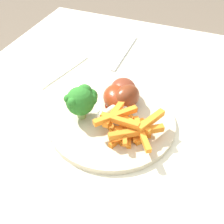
{
  "coord_description": "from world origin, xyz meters",
  "views": [
    {
      "loc": [
        0.42,
        0.19,
        1.13
      ],
      "look_at": [
        0.03,
        0.03,
        0.75
      ],
      "focal_mm": 47.2,
      "sensor_mm": 36.0,
      "label": 1
    }
  ],
  "objects_px": {
    "chicken_drumstick_extra": "(125,99)",
    "fork": "(125,52)",
    "carrot_fries_pile": "(128,126)",
    "broccoli_floret_front": "(82,100)",
    "chicken_drumstick_far": "(118,99)",
    "dinner_plate": "(112,122)",
    "chicken_drumstick_near": "(123,92)",
    "dining_table": "(103,150)"
  },
  "relations": [
    {
      "from": "chicken_drumstick_extra",
      "to": "fork",
      "type": "xyz_separation_m",
      "value": [
        -0.23,
        -0.08,
        -0.03
      ]
    },
    {
      "from": "carrot_fries_pile",
      "to": "broccoli_floret_front",
      "type": "bearing_deg",
      "value": -96.89
    },
    {
      "from": "chicken_drumstick_far",
      "to": "fork",
      "type": "height_order",
      "value": "chicken_drumstick_far"
    },
    {
      "from": "carrot_fries_pile",
      "to": "dinner_plate",
      "type": "bearing_deg",
      "value": -119.9
    },
    {
      "from": "dinner_plate",
      "to": "fork",
      "type": "xyz_separation_m",
      "value": [
        -0.27,
        -0.07,
        -0.0
      ]
    },
    {
      "from": "carrot_fries_pile",
      "to": "chicken_drumstick_far",
      "type": "bearing_deg",
      "value": -145.0
    },
    {
      "from": "chicken_drumstick_near",
      "to": "chicken_drumstick_far",
      "type": "relative_size",
      "value": 1.03
    },
    {
      "from": "chicken_drumstick_extra",
      "to": "broccoli_floret_front",
      "type": "bearing_deg",
      "value": -52.4
    },
    {
      "from": "broccoli_floret_front",
      "to": "chicken_drumstick_extra",
      "type": "relative_size",
      "value": 0.6
    },
    {
      "from": "broccoli_floret_front",
      "to": "chicken_drumstick_far",
      "type": "relative_size",
      "value": 0.59
    },
    {
      "from": "carrot_fries_pile",
      "to": "fork",
      "type": "bearing_deg",
      "value": -158.87
    },
    {
      "from": "dining_table",
      "to": "chicken_drumstick_extra",
      "type": "distance_m",
      "value": 0.17
    },
    {
      "from": "broccoli_floret_front",
      "to": "fork",
      "type": "height_order",
      "value": "broccoli_floret_front"
    },
    {
      "from": "dinner_plate",
      "to": "chicken_drumstick_near",
      "type": "height_order",
      "value": "chicken_drumstick_near"
    },
    {
      "from": "dining_table",
      "to": "carrot_fries_pile",
      "type": "distance_m",
      "value": 0.18
    },
    {
      "from": "dining_table",
      "to": "carrot_fries_pile",
      "type": "bearing_deg",
      "value": 56.83
    },
    {
      "from": "carrot_fries_pile",
      "to": "chicken_drumstick_far",
      "type": "distance_m",
      "value": 0.08
    },
    {
      "from": "chicken_drumstick_near",
      "to": "chicken_drumstick_far",
      "type": "height_order",
      "value": "same"
    },
    {
      "from": "dinner_plate",
      "to": "broccoli_floret_front",
      "type": "distance_m",
      "value": 0.08
    },
    {
      "from": "dining_table",
      "to": "dinner_plate",
      "type": "bearing_deg",
      "value": 53.03
    },
    {
      "from": "fork",
      "to": "chicken_drumstick_far",
      "type": "bearing_deg",
      "value": 15.25
    },
    {
      "from": "carrot_fries_pile",
      "to": "fork",
      "type": "height_order",
      "value": "carrot_fries_pile"
    },
    {
      "from": "chicken_drumstick_extra",
      "to": "dining_table",
      "type": "bearing_deg",
      "value": -69.53
    },
    {
      "from": "dinner_plate",
      "to": "broccoli_floret_front",
      "type": "relative_size",
      "value": 3.66
    },
    {
      "from": "dining_table",
      "to": "chicken_drumstick_far",
      "type": "bearing_deg",
      "value": 117.34
    },
    {
      "from": "dining_table",
      "to": "dinner_plate",
      "type": "relative_size",
      "value": 3.55
    },
    {
      "from": "dining_table",
      "to": "chicken_drumstick_extra",
      "type": "height_order",
      "value": "chicken_drumstick_extra"
    },
    {
      "from": "dining_table",
      "to": "dinner_plate",
      "type": "distance_m",
      "value": 0.14
    },
    {
      "from": "broccoli_floret_front",
      "to": "carrot_fries_pile",
      "type": "height_order",
      "value": "broccoli_floret_front"
    },
    {
      "from": "broccoli_floret_front",
      "to": "fork",
      "type": "bearing_deg",
      "value": -177.31
    },
    {
      "from": "broccoli_floret_front",
      "to": "chicken_drumstick_far",
      "type": "height_order",
      "value": "broccoli_floret_front"
    },
    {
      "from": "dining_table",
      "to": "carrot_fries_pile",
      "type": "height_order",
      "value": "carrot_fries_pile"
    },
    {
      "from": "chicken_drumstick_near",
      "to": "chicken_drumstick_far",
      "type": "bearing_deg",
      "value": -5.16
    },
    {
      "from": "dinner_plate",
      "to": "broccoli_floret_front",
      "type": "height_order",
      "value": "broccoli_floret_front"
    },
    {
      "from": "dining_table",
      "to": "chicken_drumstick_far",
      "type": "xyz_separation_m",
      "value": [
        -0.02,
        0.03,
        0.16
      ]
    },
    {
      "from": "chicken_drumstick_far",
      "to": "chicken_drumstick_near",
      "type": "bearing_deg",
      "value": 174.84
    },
    {
      "from": "dining_table",
      "to": "fork",
      "type": "distance_m",
      "value": 0.28
    },
    {
      "from": "dinner_plate",
      "to": "chicken_drumstick_extra",
      "type": "xyz_separation_m",
      "value": [
        -0.04,
        0.01,
        0.03
      ]
    },
    {
      "from": "fork",
      "to": "chicken_drumstick_extra",
      "type": "bearing_deg",
      "value": 18.66
    },
    {
      "from": "dining_table",
      "to": "broccoli_floret_front",
      "type": "xyz_separation_m",
      "value": [
        0.04,
        -0.03,
        0.18
      ]
    },
    {
      "from": "dinner_plate",
      "to": "chicken_drumstick_far",
      "type": "xyz_separation_m",
      "value": [
        -0.04,
        -0.0,
        0.03
      ]
    },
    {
      "from": "dining_table",
      "to": "chicken_drumstick_far",
      "type": "height_order",
      "value": "chicken_drumstick_far"
    }
  ]
}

